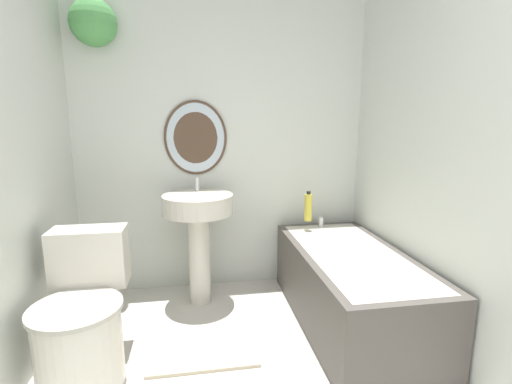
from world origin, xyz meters
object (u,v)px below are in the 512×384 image
at_px(bathtub, 350,286).
at_px(toilet, 82,321).
at_px(shampoo_bottle, 308,207).
at_px(pedestal_sink, 198,222).

bearing_deg(bathtub, toilet, -170.45).
bearing_deg(bathtub, shampoo_bottle, 104.33).
bearing_deg(shampoo_bottle, toilet, -151.38).
xyz_separation_m(pedestal_sink, shampoo_bottle, (0.84, 0.07, 0.06)).
xyz_separation_m(toilet, pedestal_sink, (0.61, 0.73, 0.30)).
bearing_deg(shampoo_bottle, pedestal_sink, -175.56).
distance_m(bathtub, shampoo_bottle, 0.68).
bearing_deg(pedestal_sink, toilet, -130.17).
xyz_separation_m(pedestal_sink, bathtub, (0.97, -0.46, -0.35)).
relative_size(pedestal_sink, shampoo_bottle, 3.95).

